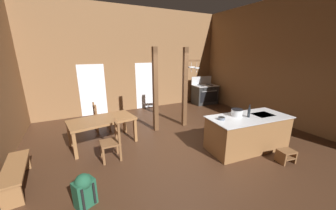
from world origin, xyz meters
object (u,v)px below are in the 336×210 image
at_px(dining_table, 102,122).
at_px(backpack, 84,189).
at_px(stockpot_on_counter, 237,113).
at_px(stove_range, 205,94).
at_px(ladderback_chair_near_window, 112,141).
at_px(bench_along_left_wall, 16,173).
at_px(bottle_tall_on_counter, 249,112).
at_px(kitchen_island, 247,133).
at_px(ladderback_chair_by_post, 100,118).
at_px(step_stool, 286,155).
at_px(mixing_bowl_on_counter, 221,118).

bearing_deg(dining_table, backpack, -106.24).
xyz_separation_m(dining_table, stockpot_on_counter, (3.11, -1.82, 0.34)).
height_order(stove_range, stockpot_on_counter, stove_range).
xyz_separation_m(ladderback_chair_near_window, bench_along_left_wall, (-1.83, -0.17, -0.15)).
xyz_separation_m(ladderback_chair_near_window, stockpot_on_counter, (3.02, -0.93, 0.54)).
xyz_separation_m(stockpot_on_counter, bottle_tall_on_counter, (0.21, -0.20, 0.04)).
bearing_deg(dining_table, kitchen_island, -30.73).
bearing_deg(dining_table, bottle_tall_on_counter, -31.34).
bearing_deg(backpack, ladderback_chair_by_post, 77.60).
relative_size(stove_range, dining_table, 0.73).
bearing_deg(stove_range, dining_table, -157.25).
xyz_separation_m(stove_range, step_stool, (-1.57, -5.09, -0.30)).
distance_m(ladderback_chair_by_post, mixing_bowl_on_counter, 3.81).
height_order(kitchen_island, stove_range, stove_range).
distance_m(kitchen_island, ladderback_chair_by_post, 4.45).
height_order(step_stool, backpack, backpack).
distance_m(dining_table, ladderback_chair_by_post, 1.01).
height_order(mixing_bowl_on_counter, bottle_tall_on_counter, bottle_tall_on_counter).
distance_m(ladderback_chair_near_window, backpack, 1.45).
xyz_separation_m(dining_table, ladderback_chair_by_post, (0.06, 0.99, -0.20)).
bearing_deg(stockpot_on_counter, bottle_tall_on_counter, -43.97).
relative_size(kitchen_island, ladderback_chair_near_window, 2.36).
bearing_deg(step_stool, dining_table, 141.60).
height_order(bench_along_left_wall, mixing_bowl_on_counter, mixing_bowl_on_counter).
bearing_deg(stockpot_on_counter, step_stool, -63.01).
bearing_deg(bottle_tall_on_counter, ladderback_chair_by_post, 137.24).
xyz_separation_m(stove_range, backpack, (-5.85, -4.34, -0.17)).
xyz_separation_m(bench_along_left_wall, stockpot_on_counter, (4.85, -0.76, 0.69)).
bearing_deg(kitchen_island, mixing_bowl_on_counter, 168.75).
bearing_deg(backpack, kitchen_island, 2.14).
bearing_deg(mixing_bowl_on_counter, ladderback_chair_by_post, 131.50).
relative_size(step_stool, backpack, 0.68).
relative_size(dining_table, ladderback_chair_near_window, 1.91).
bearing_deg(kitchen_island, ladderback_chair_by_post, 137.86).
relative_size(step_stool, mixing_bowl_on_counter, 2.28).
bearing_deg(backpack, dining_table, 73.76).
xyz_separation_m(step_stool, ladderback_chair_near_window, (-3.57, 2.00, 0.27)).
relative_size(stove_range, step_stool, 3.27).
distance_m(step_stool, ladderback_chair_by_post, 5.30).
height_order(dining_table, ladderback_chair_by_post, ladderback_chair_by_post).
bearing_deg(ladderback_chair_by_post, bench_along_left_wall, -131.52).
relative_size(ladderback_chair_by_post, backpack, 1.59).
xyz_separation_m(ladderback_chair_by_post, bottle_tall_on_counter, (3.25, -3.00, 0.58)).
bearing_deg(kitchen_island, backpack, -177.86).
height_order(ladderback_chair_by_post, stockpot_on_counter, stockpot_on_counter).
bearing_deg(ladderback_chair_by_post, bottle_tall_on_counter, -42.76).
bearing_deg(ladderback_chair_near_window, stove_range, 30.96).
bearing_deg(bench_along_left_wall, backpack, -44.19).
relative_size(step_stool, stockpot_on_counter, 1.11).
height_order(dining_table, bottle_tall_on_counter, bottle_tall_on_counter).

